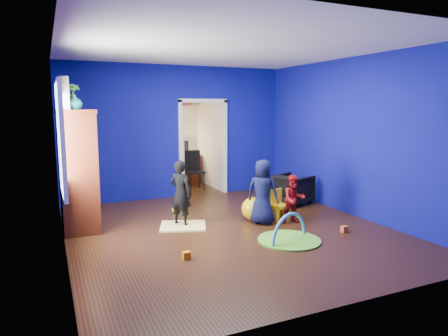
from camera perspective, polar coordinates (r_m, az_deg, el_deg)
name	(u,v)px	position (r m, az deg, el deg)	size (l,w,h in m)	color
floor	(230,230)	(6.61, 0.81, -8.89)	(5.00, 5.50, 0.01)	black
ceiling	(230,47)	(6.37, 0.87, 16.83)	(5.00, 5.50, 0.01)	white
wall_back	(177,132)	(8.89, -6.67, 5.10)	(5.00, 0.02, 2.90)	navy
wall_front	(350,165)	(4.02, 17.58, 0.45)	(5.00, 0.02, 2.90)	navy
wall_left	(60,149)	(5.75, -22.43, 2.56)	(0.02, 5.50, 2.90)	navy
wall_right	(353,137)	(7.72, 17.98, 4.20)	(0.02, 5.50, 2.90)	navy
alcove	(190,138)	(9.92, -4.86, 4.34)	(1.00, 1.75, 2.50)	silver
armchair	(293,189)	(8.43, 9.83, -2.99)	(0.66, 0.68, 0.62)	black
child_black	(181,193)	(6.78, -6.20, -3.59)	(0.41, 0.27, 1.12)	black
child_navy	(263,192)	(6.89, 5.55, -3.41)	(0.55, 0.36, 1.12)	#10183C
toddler_red	(294,199)	(7.03, 9.92, -4.38)	(0.41, 0.32, 0.84)	red
vase	(75,102)	(6.61, -20.49, 8.80)	(0.22, 0.22, 0.22)	#0C5062
potted_plant	(73,96)	(7.13, -20.82, 9.54)	(0.24, 0.24, 0.43)	green
tv_armoire	(78,170)	(6.98, -20.18, -0.23)	(0.58, 1.14, 1.96)	#380F09
crt_tv	(80,167)	(6.98, -19.87, 0.11)	(0.46, 0.70, 0.54)	silver
yellow_blanket	(183,226)	(6.83, -5.86, -8.24)	(0.75, 0.60, 0.03)	#F2E07A
hopper_ball	(253,209)	(7.16, 4.16, -5.84)	(0.41, 0.41, 0.41)	yellow
kid_chair	(280,207)	(7.16, 7.98, -5.53)	(0.28, 0.28, 0.50)	yellow
play_mat	(289,240)	(6.19, 9.29, -10.12)	(0.95, 0.95, 0.03)	#2E9221
toy_arch	(289,240)	(6.19, 9.29, -10.06)	(0.85, 0.85, 0.05)	#3F8CD8
window_left	(59,139)	(6.09, -22.45, 3.82)	(0.03, 0.95, 1.55)	white
curtain	(67,156)	(6.67, -21.47, 1.65)	(0.14, 0.42, 2.40)	slate
doorway	(203,149)	(9.12, -3.02, 2.72)	(1.16, 0.10, 2.10)	white
study_desk	(183,169)	(10.62, -5.93, -0.14)	(0.88, 0.44, 0.75)	#3D140A
desk_monitor	(181,147)	(10.66, -6.18, 3.00)	(0.40, 0.05, 0.32)	black
desk_lamp	(171,148)	(10.52, -7.53, 2.79)	(0.14, 0.14, 0.14)	#FFD88C
folding_chair	(195,171)	(9.71, -4.16, -0.44)	(0.40, 0.40, 0.92)	black
book_shelf	(180,106)	(10.60, -6.25, 8.76)	(0.88, 0.24, 0.04)	white
toy_0	(344,229)	(6.79, 16.81, -8.36)	(0.10, 0.08, 0.10)	#E25525
toy_1	(298,199)	(8.69, 10.52, -4.38)	(0.11, 0.11, 0.11)	#2888E7
toy_2	(186,255)	(5.44, -5.39, -12.32)	(0.10, 0.08, 0.10)	orange
toy_3	(261,212)	(7.57, 5.30, -6.23)	(0.11, 0.11, 0.11)	green
toy_4	(287,218)	(7.20, 9.05, -7.12)	(0.10, 0.08, 0.10)	#BD478A
toy_5	(174,209)	(7.75, -7.09, -5.90)	(0.11, 0.11, 0.11)	#D5E419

